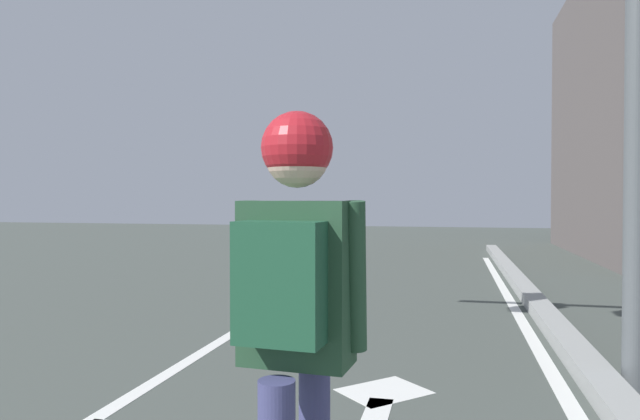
% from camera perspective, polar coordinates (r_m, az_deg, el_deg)
% --- Properties ---
extents(lane_line_center, '(0.12, 20.00, 0.01)m').
position_cam_1_polar(lane_line_center, '(4.14, -19.33, -17.72)').
color(lane_line_center, silver).
rests_on(lane_line_center, ground).
extents(lane_arrow_head, '(0.71, 0.71, 0.01)m').
position_cam_1_polar(lane_arrow_head, '(4.17, 6.42, -17.52)').
color(lane_arrow_head, silver).
rests_on(lane_arrow_head, ground).
extents(skater, '(0.43, 0.59, 1.54)m').
position_cam_1_polar(skater, '(1.81, -2.50, -8.58)').
color(skater, '#414373').
rests_on(skater, skateboard).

